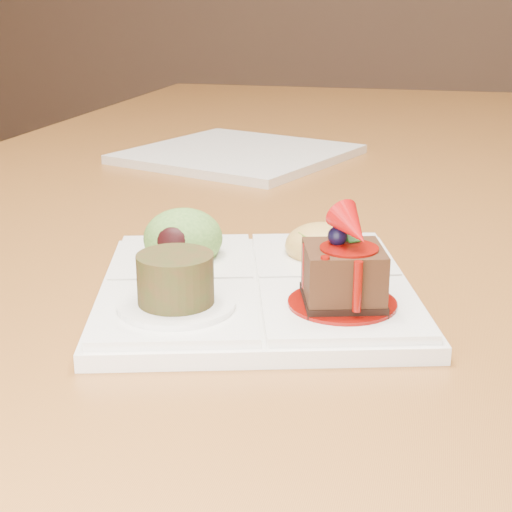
# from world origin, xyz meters

# --- Properties ---
(dining_table) EXTENTS (1.00, 1.80, 0.75)m
(dining_table) POSITION_xyz_m (0.00, 0.00, 0.68)
(dining_table) COLOR brown
(dining_table) RESTS_ON ground
(sampler_plate) EXTENTS (0.29, 0.29, 0.09)m
(sampler_plate) POSITION_xyz_m (0.04, -0.50, 0.77)
(sampler_plate) COLOR white
(sampler_plate) RESTS_ON dining_table
(second_plate) EXTENTS (0.34, 0.34, 0.01)m
(second_plate) POSITION_xyz_m (-0.11, 0.01, 0.76)
(second_plate) COLOR white
(second_plate) RESTS_ON dining_table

